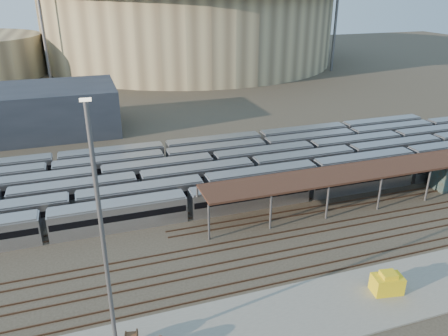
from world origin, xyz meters
name	(u,v)px	position (x,y,z in m)	size (l,w,h in m)	color
ground	(270,234)	(0.00, 0.00, 0.00)	(420.00, 420.00, 0.00)	#383026
apron	(286,318)	(-5.00, -15.00, 0.10)	(50.00, 9.00, 0.20)	gray
subway_trains	(233,168)	(1.48, 18.50, 1.80)	(129.98, 23.90, 3.60)	#B7B6BB
inspection_shed	(395,167)	(22.00, 4.00, 4.98)	(60.30, 6.00, 5.30)	#5C5C61
empty_tracks	(287,254)	(0.00, -5.00, 0.09)	(170.00, 9.62, 0.18)	#4C3323
stadium	(188,20)	(25.00, 140.00, 16.47)	(124.00, 124.00, 32.50)	tan
service_building	(16,112)	(-35.00, 55.00, 5.00)	(42.00, 20.00, 10.00)	#1E232D
floodlight_0	(41,17)	(-30.00, 110.00, 20.65)	(4.00, 1.00, 38.40)	#5C5C61
floodlight_2	(336,13)	(70.00, 100.00, 20.65)	(4.00, 1.00, 38.40)	#5C5C61
floodlight_3	(97,8)	(-10.00, 160.00, 20.65)	(4.00, 1.00, 38.40)	#5C5C61
yard_light_pole	(103,242)	(-21.21, -14.36, 11.80)	(0.81, 0.36, 23.04)	#5C5C61
yellow_equipment	(387,284)	(6.79, -14.87, 1.17)	(3.11, 1.94, 1.94)	yellow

